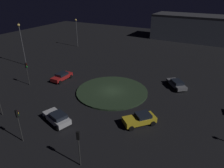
% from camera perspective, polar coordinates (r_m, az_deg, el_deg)
% --- Properties ---
extents(ground_plane, '(120.40, 120.40, 0.00)m').
position_cam_1_polar(ground_plane, '(35.88, -0.00, -2.21)').
color(ground_plane, black).
extents(roundabout_island, '(12.36, 12.36, 0.27)m').
position_cam_1_polar(roundabout_island, '(35.82, -0.00, -2.02)').
color(roundabout_island, '#263823').
rests_on(roundabout_island, ground_plane).
extents(car_silver, '(4.73, 3.18, 1.57)m').
position_cam_1_polar(car_silver, '(28.79, -15.04, -8.98)').
color(car_silver, silver).
rests_on(car_silver, ground_plane).
extents(car_yellow, '(4.29, 4.44, 1.52)m').
position_cam_1_polar(car_yellow, '(27.81, 7.78, -9.60)').
color(car_yellow, gold).
rests_on(car_yellow, ground_plane).
extents(car_grey, '(4.35, 4.69, 1.39)m').
position_cam_1_polar(car_grey, '(38.97, 17.51, 0.07)').
color(car_grey, slate).
rests_on(car_grey, ground_plane).
extents(car_red, '(2.09, 4.51, 1.48)m').
position_cam_1_polar(car_red, '(41.30, -13.77, 2.09)').
color(car_red, red).
rests_on(car_red, ground_plane).
extents(traffic_light_north, '(0.34, 0.38, 4.31)m').
position_cam_1_polar(traffic_light_north, '(25.82, -24.59, -8.99)').
color(traffic_light_north, '#2D2D2D').
rests_on(traffic_light_north, ground_plane).
extents(traffic_light_north_near, '(0.35, 0.39, 4.29)m').
position_cam_1_polar(traffic_light_north_near, '(20.90, -9.26, -15.61)').
color(traffic_light_north_near, '#2D2D2D').
rests_on(traffic_light_north_near, ground_plane).
extents(traffic_light_east, '(0.39, 0.35, 4.33)m').
position_cam_1_polar(traffic_light_east, '(40.28, -22.58, 3.74)').
color(traffic_light_east, '#2D2D2D').
rests_on(traffic_light_east, ground_plane).
extents(streetlamp_southeast, '(0.55, 0.55, 8.14)m').
position_cam_1_polar(streetlamp_southeast, '(63.65, -9.86, 15.00)').
color(streetlamp_southeast, '#4C4C51').
rests_on(streetlamp_southeast, ground_plane).
extents(streetlamp_east, '(0.57, 0.57, 9.46)m').
position_cam_1_polar(streetlamp_east, '(50.57, -23.92, 11.52)').
color(streetlamp_east, '#4C4C51').
rests_on(streetlamp_east, ground_plane).
extents(store_building, '(29.38, 11.79, 8.27)m').
position_cam_1_polar(store_building, '(76.14, 22.80, 14.11)').
color(store_building, '#8C939E').
rests_on(store_building, ground_plane).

